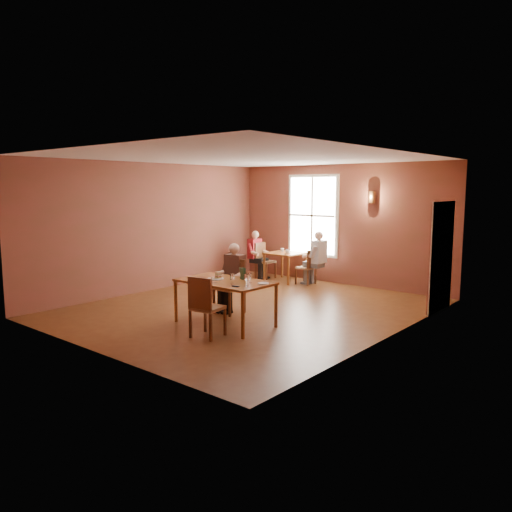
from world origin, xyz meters
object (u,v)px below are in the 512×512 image
Objects in this scene: chair_diner_main at (229,287)px; chair_diner_white at (306,267)px; main_table at (225,303)px; second_table at (285,267)px; diner_white at (307,259)px; chair_empty at (208,306)px; chair_diner_maroon at (266,261)px; diner_maroon at (265,256)px; diner_main at (228,281)px.

chair_diner_white is at bearing -81.37° from chair_diner_main.
main_table is 1.91× the size of chair_diner_white.
diner_white is (0.68, 0.00, 0.28)m from second_table.
diner_white reaches higher than second_table.
chair_diner_maroon is (-2.60, 4.75, -0.03)m from chair_empty.
diner_maroon reaches higher than second_table.
diner_main is at bearing -171.94° from diner_white.
chair_diner_main is at bearing 28.57° from diner_maroon.
diner_maroon is (-2.34, 4.04, 0.22)m from main_table.
second_table is 0.66m from chair_diner_maroon.
main_table is at bearing -165.90° from chair_diner_white.
second_table is at bearing 90.00° from diner_white.
chair_diner_maroon reaches higher than chair_diner_white.
chair_diner_maroon is (-2.31, 4.04, 0.08)m from main_table.
chair_empty reaches higher than main_table.
diner_white is at bearing 103.70° from main_table.
second_table is 0.73m from diner_white.
chair_diner_white is at bearing 104.10° from main_table.
chair_diner_main is at bearing -171.37° from chair_diner_white.
chair_empty is at bearing -164.68° from chair_diner_white.
chair_diner_white is at bearing 0.00° from second_table.
chair_diner_maroon is (-0.65, 0.00, 0.10)m from second_table.
chair_diner_white is at bearing 90.00° from diner_maroon.
diner_maroon is (-1.33, 0.00, 0.17)m from chair_diner_white.
diner_maroon is (-1.36, 0.00, -0.04)m from diner_white.
chair_diner_white is at bearing 90.00° from diner_white.
main_table is 0.77m from chair_empty.
chair_diner_main is 3.84m from chair_diner_maroon.
main_table is 1.78× the size of chair_diner_maroon.
chair_diner_white reaches higher than second_table.
diner_maroon is at bearing 90.00° from diner_white.
main_table is 4.16m from diner_white.
chair_diner_white is at bearing -81.44° from diner_main.
chair_diner_main is 0.13m from diner_main.
diner_main is (-0.00, -0.03, 0.12)m from chair_diner_main.
chair_diner_white is 1.34m from diner_maroon.
chair_diner_maroon is at bearing -62.03° from diner_main.
diner_white is 1.37× the size of chair_diner_maroon.
chair_diner_main is 3.42m from diner_white.
chair_diner_main is at bearing -71.03° from second_table.
diner_main is 1.05× the size of diner_maroon.
chair_diner_white is at bearing 90.00° from chair_diner_maroon.
diner_white is at bearing 0.00° from second_table.
second_table is 0.65m from chair_diner_white.
second_table is (-1.95, 4.75, -0.13)m from chair_empty.
diner_maroon is (-0.03, 0.00, 0.14)m from chair_diner_maroon.
chair_empty is (0.29, -0.71, 0.11)m from main_table.
chair_diner_maroon is (-1.81, 3.42, -0.17)m from diner_main.
main_table is 4.37m from second_table.
diner_maroon is at bearing 120.14° from main_table.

